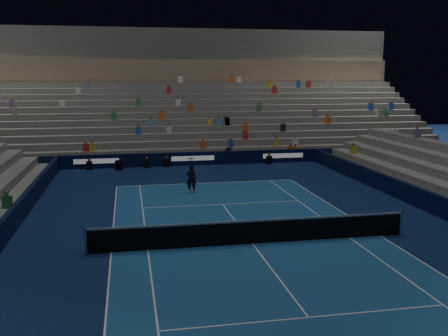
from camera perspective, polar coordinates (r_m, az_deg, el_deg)
ground at (r=20.40m, az=3.20°, el=-8.49°), size 90.00×90.00×0.00m
court_surface at (r=20.40m, az=3.20°, el=-8.48°), size 10.97×23.77×0.01m
sponsor_barrier_far at (r=38.02m, az=-3.54°, el=1.06°), size 44.00×0.25×1.00m
grandstand_main at (r=46.98m, az=-5.05°, el=6.32°), size 44.00×15.20×11.20m
tennis_net at (r=20.24m, az=3.21°, el=-7.14°), size 12.90×0.10×1.10m
tennis_player at (r=28.98m, az=-3.70°, el=-1.22°), size 0.61×0.41×1.61m
broadcast_camera at (r=36.96m, az=-11.69°, el=0.34°), size 0.57×0.99×0.65m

